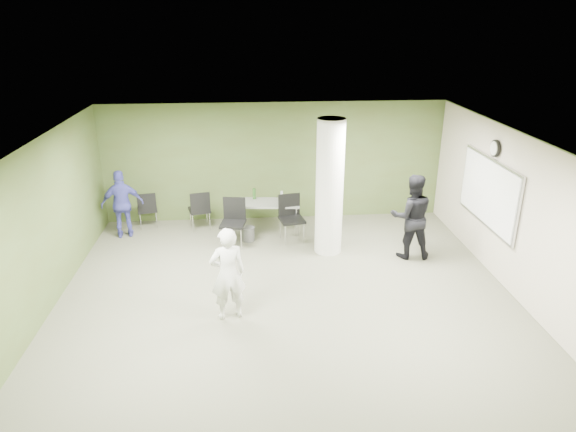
{
  "coord_description": "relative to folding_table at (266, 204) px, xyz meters",
  "views": [
    {
      "loc": [
        -0.62,
        -7.7,
        4.66
      ],
      "look_at": [
        0.08,
        1.0,
        1.21
      ],
      "focal_mm": 32.0,
      "sensor_mm": 36.0,
      "label": 1
    }
  ],
  "objects": [
    {
      "name": "floor",
      "position": [
        0.25,
        -3.14,
        -0.67
      ],
      "size": [
        8.0,
        8.0,
        0.0
      ],
      "primitive_type": "plane",
      "color": "#535241",
      "rests_on": "ground"
    },
    {
      "name": "ceiling",
      "position": [
        0.25,
        -3.14,
        2.13
      ],
      "size": [
        8.0,
        8.0,
        0.0
      ],
      "primitive_type": "plane",
      "rotation": [
        3.14,
        0.0,
        0.0
      ],
      "color": "white",
      "rests_on": "wall_back"
    },
    {
      "name": "wall_back",
      "position": [
        0.25,
        0.86,
        0.73
      ],
      "size": [
        8.0,
        2.8,
        0.02
      ],
      "primitive_type": "cube",
      "rotation": [
        1.57,
        0.0,
        0.0
      ],
      "color": "#495427",
      "rests_on": "floor"
    },
    {
      "name": "wall_left",
      "position": [
        -3.75,
        -3.14,
        0.73
      ],
      "size": [
        0.02,
        8.0,
        2.8
      ],
      "primitive_type": "cube",
      "color": "#495427",
      "rests_on": "floor"
    },
    {
      "name": "wall_right_cream",
      "position": [
        4.25,
        -3.14,
        0.73
      ],
      "size": [
        0.02,
        8.0,
        2.8
      ],
      "primitive_type": "cube",
      "color": "#C1B4A0",
      "rests_on": "floor"
    },
    {
      "name": "column",
      "position": [
        1.25,
        -1.14,
        0.73
      ],
      "size": [
        0.56,
        0.56,
        2.8
      ],
      "primitive_type": "cylinder",
      "color": "silver",
      "rests_on": "floor"
    },
    {
      "name": "whiteboard",
      "position": [
        4.17,
        -1.94,
        0.83
      ],
      "size": [
        0.05,
        2.3,
        1.3
      ],
      "color": "silver",
      "rests_on": "wall_right_cream"
    },
    {
      "name": "wall_clock",
      "position": [
        4.17,
        -1.94,
        1.68
      ],
      "size": [
        0.06,
        0.32,
        0.32
      ],
      "color": "black",
      "rests_on": "wall_right_cream"
    },
    {
      "name": "folding_table",
      "position": [
        0.0,
        0.0,
        0.0
      ],
      "size": [
        1.57,
        0.8,
        0.97
      ],
      "rotation": [
        0.0,
        0.0,
        -0.1
      ],
      "color": "gray",
      "rests_on": "floor"
    },
    {
      "name": "wastebasket",
      "position": [
        -0.41,
        -0.48,
        -0.51
      ],
      "size": [
        0.27,
        0.27,
        0.31
      ],
      "primitive_type": "cylinder",
      "color": "#4C4C4C",
      "rests_on": "floor"
    },
    {
      "name": "chair_back_left",
      "position": [
        -2.72,
        0.43,
        -0.16
      ],
      "size": [
        0.52,
        0.52,
        0.87
      ],
      "rotation": [
        0.0,
        0.0,
        3.36
      ],
      "color": "black",
      "rests_on": "floor"
    },
    {
      "name": "chair_back_right",
      "position": [
        -1.5,
        0.22,
        -0.12
      ],
      "size": [
        0.56,
        0.56,
        0.94
      ],
      "rotation": [
        0.0,
        0.0,
        3.38
      ],
      "color": "black",
      "rests_on": "floor"
    },
    {
      "name": "chair_table_left",
      "position": [
        -0.72,
        -0.61,
        -0.07
      ],
      "size": [
        0.58,
        0.58,
        1.01
      ],
      "rotation": [
        0.0,
        0.0,
        -0.17
      ],
      "color": "black",
      "rests_on": "floor"
    },
    {
      "name": "chair_table_right",
      "position": [
        0.52,
        -0.48,
        -0.07
      ],
      "size": [
        0.59,
        0.59,
        1.01
      ],
      "rotation": [
        0.0,
        0.0,
        0.19
      ],
      "color": "black",
      "rests_on": "floor"
    },
    {
      "name": "woman_white",
      "position": [
        -0.75,
        -3.53,
        0.13
      ],
      "size": [
        0.65,
        0.51,
        1.59
      ],
      "primitive_type": "imported",
      "rotation": [
        0.0,
        0.0,
        3.39
      ],
      "color": "silver",
      "rests_on": "floor"
    },
    {
      "name": "man_black",
      "position": [
        2.86,
        -1.53,
        0.21
      ],
      "size": [
        0.91,
        0.73,
        1.75
      ],
      "primitive_type": "imported",
      "rotation": [
        0.0,
        0.0,
        3.06
      ],
      "color": "black",
      "rests_on": "floor"
    },
    {
      "name": "man_blue",
      "position": [
        -3.15,
        -0.02,
        0.1
      ],
      "size": [
        0.95,
        0.55,
        1.53
      ],
      "primitive_type": "imported",
      "rotation": [
        0.0,
        0.0,
        3.35
      ],
      "color": "#4243A4",
      "rests_on": "floor"
    }
  ]
}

